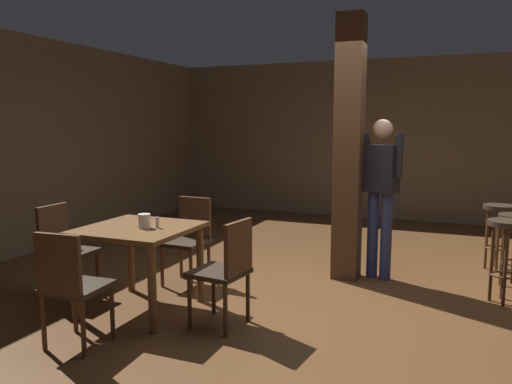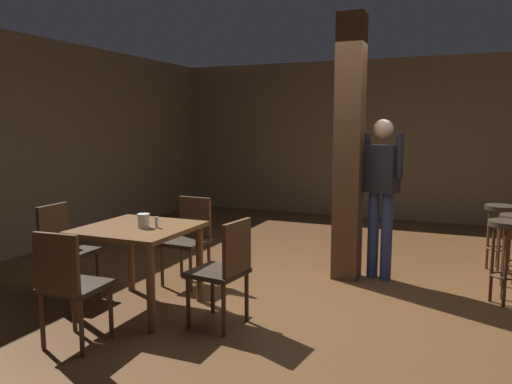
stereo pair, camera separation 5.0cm
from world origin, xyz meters
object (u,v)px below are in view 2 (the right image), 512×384
(dining_table, at_px, (139,241))
(chair_west, at_px, (63,246))
(bar_stool_near, at_px, (507,243))
(chair_east, at_px, (225,267))
(salt_shaker, at_px, (157,222))
(bar_stool_far, at_px, (500,222))
(chair_south, at_px, (69,282))
(chair_north, at_px, (189,235))
(napkin_cup, at_px, (144,221))
(standing_person, at_px, (381,187))

(dining_table, relative_size, chair_west, 1.05)
(chair_west, bearing_deg, bar_stool_near, 20.32)
(chair_east, distance_m, salt_shaker, 0.77)
(salt_shaker, relative_size, bar_stool_far, 0.13)
(chair_south, bearing_deg, dining_table, 89.84)
(chair_north, bearing_deg, dining_table, -91.08)
(bar_stool_far, bearing_deg, dining_table, -139.36)
(chair_west, relative_size, salt_shaker, 9.20)
(chair_north, distance_m, napkin_cup, 0.95)
(chair_north, relative_size, bar_stool_far, 1.18)
(dining_table, height_order, standing_person, standing_person)
(bar_stool_far, bearing_deg, salt_shaker, -137.77)
(napkin_cup, bearing_deg, standing_person, 45.70)
(chair_south, xyz_separation_m, standing_person, (1.84, 2.63, 0.50))
(chair_west, height_order, chair_south, same)
(napkin_cup, bearing_deg, salt_shaker, 24.65)
(dining_table, relative_size, standing_person, 0.54)
(dining_table, xyz_separation_m, standing_person, (1.84, 1.77, 0.37))
(dining_table, xyz_separation_m, salt_shaker, (0.19, 0.02, 0.18))
(chair_north, bearing_deg, bar_stool_near, 11.09)
(chair_south, xyz_separation_m, bar_stool_far, (3.05, 3.48, 0.06))
(chair_north, bearing_deg, chair_south, -90.62)
(dining_table, bearing_deg, standing_person, 43.91)
(standing_person, bearing_deg, napkin_cup, -134.30)
(chair_south, bearing_deg, salt_shaker, 77.88)
(chair_north, xyz_separation_m, standing_person, (1.83, 0.92, 0.50))
(chair_south, bearing_deg, chair_west, 135.60)
(chair_east, bearing_deg, dining_table, 176.96)
(dining_table, xyz_separation_m, chair_north, (0.02, 0.86, -0.13))
(chair_south, relative_size, bar_stool_near, 1.13)
(chair_west, xyz_separation_m, standing_person, (2.72, 1.77, 0.50))
(chair_north, height_order, standing_person, standing_person)
(napkin_cup, bearing_deg, bar_stool_near, 26.56)
(chair_east, bearing_deg, chair_west, 178.53)
(bar_stool_far, bearing_deg, chair_east, -129.09)
(bar_stool_near, bearing_deg, napkin_cup, -153.44)
(salt_shaker, height_order, bar_stool_far, salt_shaker)
(standing_person, bearing_deg, dining_table, -136.09)
(bar_stool_near, xyz_separation_m, bar_stool_far, (0.01, 1.17, -0.02))
(chair_east, bearing_deg, napkin_cup, 178.79)
(napkin_cup, height_order, standing_person, standing_person)
(chair_north, height_order, bar_stool_near, chair_north)
(bar_stool_far, bearing_deg, bar_stool_near, -90.34)
(chair_east, xyz_separation_m, standing_person, (0.96, 1.82, 0.50))
(dining_table, relative_size, chair_east, 1.05)
(salt_shaker, bearing_deg, chair_south, -102.12)
(napkin_cup, distance_m, bar_stool_near, 3.32)
(chair_west, xyz_separation_m, bar_stool_far, (3.93, 2.62, 0.06))
(chair_east, distance_m, bar_stool_far, 3.43)
(napkin_cup, distance_m, bar_stool_far, 3.99)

